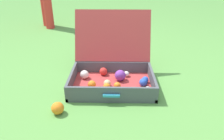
# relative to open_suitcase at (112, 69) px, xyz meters

# --- Properties ---
(ground_plane) EXTENTS (16.00, 16.00, 0.00)m
(ground_plane) POSITION_rel_open_suitcase_xyz_m (-0.02, -0.12, -0.11)
(ground_plane) COLOR #569342
(open_suitcase) EXTENTS (0.61, 0.61, 0.50)m
(open_suitcase) POSITION_rel_open_suitcase_xyz_m (0.00, 0.00, 0.00)
(open_suitcase) COLOR #B23838
(open_suitcase) RESTS_ON ground
(stray_ball_on_grass) EXTENTS (0.08, 0.08, 0.08)m
(stray_ball_on_grass) POSITION_rel_open_suitcase_xyz_m (-0.33, -0.41, -0.07)
(stray_ball_on_grass) COLOR orange
(stray_ball_on_grass) RESTS_ON ground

